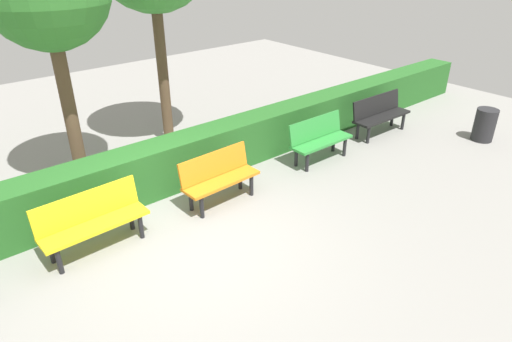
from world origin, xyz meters
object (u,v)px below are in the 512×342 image
(bench_black, at_px, (380,113))
(bench_orange, at_px, (219,176))
(bench_yellow, at_px, (92,219))
(trash_bin, at_px, (485,125))
(bench_green, at_px, (319,138))

(bench_black, relative_size, bench_orange, 1.15)
(bench_yellow, xyz_separation_m, trash_bin, (-8.08, 1.71, -0.12))
(bench_black, height_order, bench_orange, same)
(bench_green, relative_size, trash_bin, 1.94)
(bench_black, xyz_separation_m, bench_orange, (4.51, 0.10, -0.00))
(bench_orange, bearing_deg, trash_bin, 162.59)
(trash_bin, bearing_deg, bench_orange, -15.24)
(bench_yellow, bearing_deg, trash_bin, 166.19)
(bench_green, xyz_separation_m, bench_yellow, (4.57, -0.07, 0.00))
(bench_black, bearing_deg, bench_orange, 2.29)
(bench_orange, bearing_deg, bench_yellow, -4.59)
(bench_green, bearing_deg, trash_bin, 155.15)
(bench_orange, relative_size, trash_bin, 1.92)
(bench_black, xyz_separation_m, bench_yellow, (6.63, 0.01, -0.00))
(trash_bin, bearing_deg, bench_green, -25.18)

